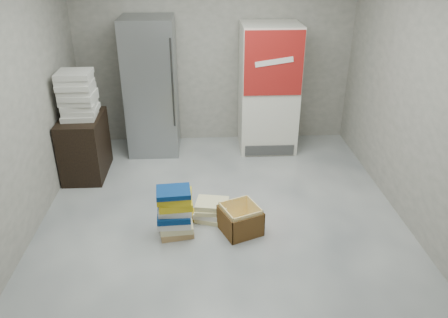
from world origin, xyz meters
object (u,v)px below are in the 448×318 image
coke_cooler (268,89)px  wood_shelf (85,146)px  phonebook_stack_main (175,212)px  cardboard_box (240,221)px  steel_fridge (151,87)px

coke_cooler → wood_shelf: bearing=-163.7°
coke_cooler → wood_shelf: coke_cooler is taller
wood_shelf → phonebook_stack_main: 1.88m
phonebook_stack_main → wood_shelf: bearing=125.1°
phonebook_stack_main → cardboard_box: (0.68, 0.02, -0.15)m
coke_cooler → cardboard_box: size_ratio=3.62×
coke_cooler → wood_shelf: 2.63m
coke_cooler → wood_shelf: size_ratio=2.25×
phonebook_stack_main → cardboard_box: bearing=-3.9°
steel_fridge → phonebook_stack_main: bearing=-79.5°
coke_cooler → phonebook_stack_main: size_ratio=3.26×
steel_fridge → phonebook_stack_main: 2.29m
coke_cooler → wood_shelf: (-2.48, -0.72, -0.50)m
steel_fridge → wood_shelf: (-0.83, -0.73, -0.55)m
steel_fridge → coke_cooler: bearing=-0.2°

